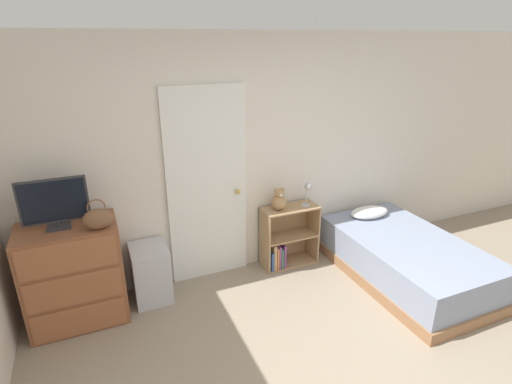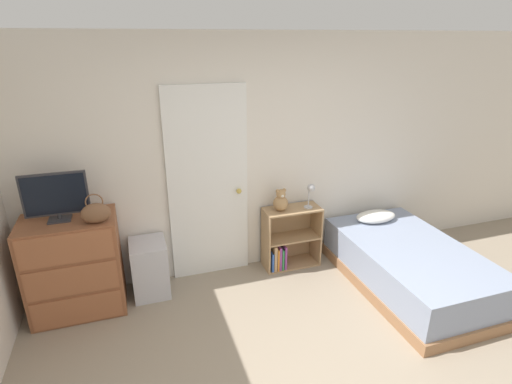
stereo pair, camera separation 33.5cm
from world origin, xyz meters
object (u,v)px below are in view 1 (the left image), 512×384
object	(u,v)px
storage_bin	(151,273)
handbag	(98,219)
bookshelf	(284,240)
desk_lamp	(308,189)
bed	(405,258)
dresser	(74,275)
tv	(54,203)
teddy_bear	(279,200)

from	to	relation	value
storage_bin	handbag	bearing A→B (deg)	-151.37
bookshelf	desk_lamp	bearing A→B (deg)	-11.22
bookshelf	bed	world-z (taller)	bookshelf
dresser	desk_lamp	size ratio (longest dim) A/B	3.39
bookshelf	dresser	bearing A→B (deg)	-176.71
storage_bin	desk_lamp	distance (m)	1.88
tv	desk_lamp	xyz separation A→B (m)	(2.50, 0.07, -0.28)
storage_bin	desk_lamp	size ratio (longest dim) A/B	2.04
dresser	tv	size ratio (longest dim) A/B	1.77
tv	handbag	xyz separation A→B (m)	(0.32, -0.16, -0.13)
dresser	storage_bin	size ratio (longest dim) A/B	1.66
dresser	bed	world-z (taller)	dresser
dresser	bookshelf	distance (m)	2.21
handbag	bookshelf	xyz separation A→B (m)	(1.93, 0.28, -0.76)
bed	teddy_bear	bearing A→B (deg)	146.51
tv	handbag	world-z (taller)	tv
dresser	bed	xyz separation A→B (m)	(3.28, -0.65, -0.25)
tv	teddy_bear	xyz separation A→B (m)	(2.16, 0.11, -0.37)
bookshelf	teddy_bear	bearing A→B (deg)	-173.58
handbag	bookshelf	size ratio (longest dim) A/B	0.39
tv	bed	world-z (taller)	tv
tv	desk_lamp	bearing A→B (deg)	1.63
teddy_bear	desk_lamp	world-z (taller)	desk_lamp
tv	bed	xyz separation A→B (m)	(3.33, -0.66, -0.96)
dresser	bookshelf	bearing A→B (deg)	3.29
handbag	desk_lamp	xyz separation A→B (m)	(2.18, 0.24, -0.15)
desk_lamp	bed	distance (m)	1.30
storage_bin	teddy_bear	bearing A→B (deg)	2.20
teddy_bear	bed	size ratio (longest dim) A/B	0.14
bookshelf	bed	distance (m)	1.33
storage_bin	bed	bearing A→B (deg)	-15.34
storage_bin	teddy_bear	size ratio (longest dim) A/B	2.28
teddy_bear	desk_lamp	xyz separation A→B (m)	(0.33, -0.04, 0.09)
handbag	bookshelf	distance (m)	2.09
bookshelf	tv	bearing A→B (deg)	-176.93
handbag	bed	xyz separation A→B (m)	(3.01, -0.50, -0.82)
handbag	desk_lamp	distance (m)	2.20
bed	tv	bearing A→B (deg)	168.79
bookshelf	desk_lamp	distance (m)	0.66
dresser	bed	bearing A→B (deg)	-11.28
desk_lamp	handbag	bearing A→B (deg)	-173.84
bookshelf	bed	bearing A→B (deg)	-35.87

